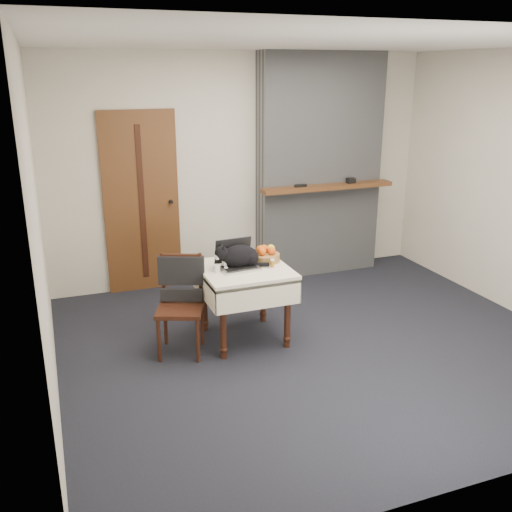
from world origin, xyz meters
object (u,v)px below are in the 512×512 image
Objects in this scene: chair at (181,290)px; cream_jar at (217,268)px; side_table at (244,279)px; fruit_basket at (266,255)px; door at (142,203)px; pill_bottle at (272,263)px; cat at (240,256)px; laptop at (237,261)px.

cream_jar is at bearing 15.85° from chair.
chair is at bearing 179.26° from side_table.
cream_jar is 0.08× the size of chair.
cream_jar is 0.53m from fruit_basket.
fruit_basket is at bearing -59.79° from door.
pill_bottle is at bearing -17.68° from side_table.
pill_bottle is (0.87, -1.69, -0.26)m from door.
side_table is at bearing -157.08° from fruit_basket.
cat is 0.30m from pill_bottle.
laptop reaches higher than cat.
side_table is 0.30m from pill_bottle.
side_table is 11.82× the size of cream_jar.
fruit_basket is (0.01, 0.18, 0.02)m from pill_bottle.
cream_jar is at bearing -77.48° from door.
chair is (0.04, -1.61, -0.44)m from door.
chair is (-0.83, 0.08, -0.18)m from pill_bottle.
fruit_basket is at bearing 22.92° from side_table.
chair reaches higher than cream_jar.
side_table is 0.19m from laptop.
cream_jar is 0.26× the size of fruit_basket.
door is 4.05× the size of cat.
pill_bottle is 0.85m from chair.
cat is 7.48× the size of cream_jar.
door is 1.71m from cat.
pill_bottle is at bearing -22.60° from cat.
side_table is 10.13× the size of pill_bottle.
side_table is at bearing 20.83° from chair.
cat reaches higher than side_table.
laptop is at bearing -70.31° from door.
door is 5.48× the size of laptop.
door reaches higher than pill_bottle.
fruit_basket is (0.25, 0.11, 0.17)m from side_table.
door is at bearing 105.34° from laptop.
cat is at bearing 159.05° from pill_bottle.
cat is (0.03, -0.00, 0.04)m from laptop.
laptop reaches higher than fruit_basket.
pill_bottle is (0.50, -0.05, 0.01)m from cream_jar.
pill_bottle is at bearing -24.15° from laptop.
pill_bottle is 0.30× the size of fruit_basket.
chair is (-0.59, 0.01, -0.03)m from side_table.
chair reaches higher than side_table.
laptop reaches higher than chair.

